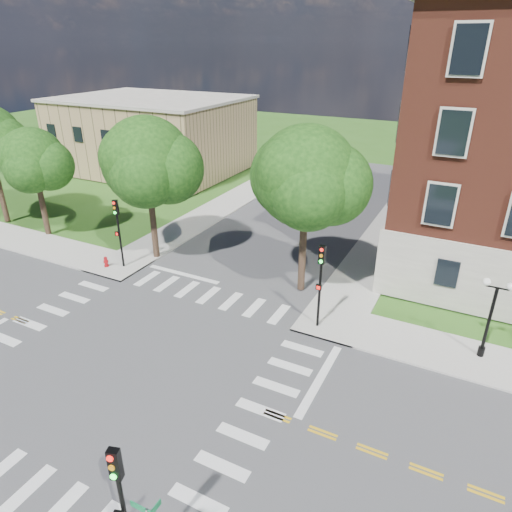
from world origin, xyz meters
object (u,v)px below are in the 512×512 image
at_px(twin_lamp_west, 491,314).
at_px(traffic_signal_ne, 321,276).
at_px(traffic_signal_nw, 118,225).
at_px(fire_hydrant, 106,262).
at_px(traffic_signal_se, 121,497).

bearing_deg(twin_lamp_west, traffic_signal_ne, -171.52).
bearing_deg(traffic_signal_ne, twin_lamp_west, 8.48).
distance_m(traffic_signal_nw, twin_lamp_west, 22.66).
relative_size(traffic_signal_nw, twin_lamp_west, 1.13).
height_order(twin_lamp_west, fire_hydrant, twin_lamp_west).
distance_m(traffic_signal_se, traffic_signal_ne, 14.50).
distance_m(traffic_signal_ne, twin_lamp_west, 8.26).
relative_size(traffic_signal_ne, fire_hydrant, 6.40).
relative_size(traffic_signal_se, traffic_signal_nw, 1.00).
xyz_separation_m(traffic_signal_ne, fire_hydrant, (-15.52, 0.20, -2.72)).
xyz_separation_m(traffic_signal_se, fire_hydrant, (-15.03, 14.69, -2.72)).
bearing_deg(traffic_signal_nw, traffic_signal_se, -47.46).
height_order(traffic_signal_se, traffic_signal_ne, same).
distance_m(twin_lamp_west, fire_hydrant, 23.78).
bearing_deg(traffic_signal_se, fire_hydrant, 135.65).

